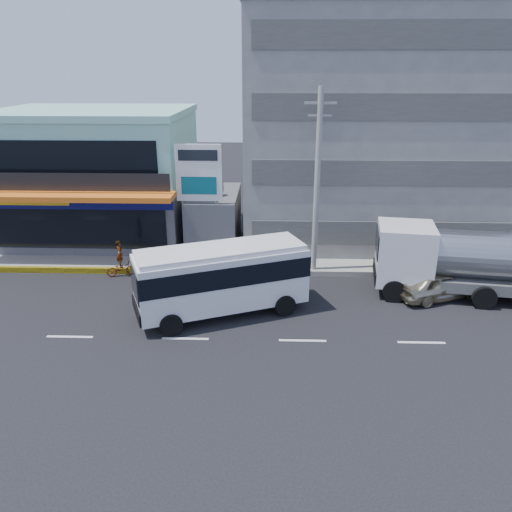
{
  "coord_description": "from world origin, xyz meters",
  "views": [
    {
      "loc": [
        3.62,
        -18.55,
        10.83
      ],
      "look_at": [
        2.88,
        4.28,
        2.2
      ],
      "focal_mm": 35.0,
      "sensor_mm": 36.0,
      "label": 1
    }
  ],
  "objects_px": {
    "concrete_building": "(370,131)",
    "sedan": "(439,284)",
    "satellite_dish": "(212,195)",
    "minibus": "(221,275)",
    "utility_pole_near": "(317,183)",
    "tanker_truck": "(462,260)",
    "motorcycle_rider": "(121,264)",
    "billboard": "(199,179)",
    "shop_building": "(97,178)"
  },
  "relations": [
    {
      "from": "concrete_building",
      "to": "sedan",
      "type": "distance_m",
      "value": 12.44
    },
    {
      "from": "concrete_building",
      "to": "sedan",
      "type": "relative_size",
      "value": 3.69
    },
    {
      "from": "utility_pole_near",
      "to": "sedan",
      "type": "relative_size",
      "value": 2.3
    },
    {
      "from": "tanker_truck",
      "to": "billboard",
      "type": "bearing_deg",
      "value": 161.88
    },
    {
      "from": "concrete_building",
      "to": "billboard",
      "type": "relative_size",
      "value": 2.32
    },
    {
      "from": "tanker_truck",
      "to": "satellite_dish",
      "type": "bearing_deg",
      "value": 154.48
    },
    {
      "from": "tanker_truck",
      "to": "motorcycle_rider",
      "type": "xyz_separation_m",
      "value": [
        -17.75,
        2.04,
        -1.24
      ]
    },
    {
      "from": "utility_pole_near",
      "to": "sedan",
      "type": "xyz_separation_m",
      "value": [
        6.0,
        -2.96,
        -4.41
      ]
    },
    {
      "from": "billboard",
      "to": "motorcycle_rider",
      "type": "height_order",
      "value": "billboard"
    },
    {
      "from": "tanker_truck",
      "to": "utility_pole_near",
      "type": "bearing_deg",
      "value": 159.53
    },
    {
      "from": "minibus",
      "to": "utility_pole_near",
      "type": "bearing_deg",
      "value": 46.96
    },
    {
      "from": "shop_building",
      "to": "sedan",
      "type": "height_order",
      "value": "shop_building"
    },
    {
      "from": "satellite_dish",
      "to": "minibus",
      "type": "relative_size",
      "value": 0.18
    },
    {
      "from": "shop_building",
      "to": "motorcycle_rider",
      "type": "height_order",
      "value": "shop_building"
    },
    {
      "from": "shop_building",
      "to": "utility_pole_near",
      "type": "xyz_separation_m",
      "value": [
        14.0,
        -6.55,
        1.15
      ]
    },
    {
      "from": "motorcycle_rider",
      "to": "concrete_building",
      "type": "bearing_deg",
      "value": 29.2
    },
    {
      "from": "concrete_building",
      "to": "tanker_truck",
      "type": "xyz_separation_m",
      "value": [
        3.07,
        -10.24,
        -5.09
      ]
    },
    {
      "from": "utility_pole_near",
      "to": "sedan",
      "type": "distance_m",
      "value": 8.01
    },
    {
      "from": "minibus",
      "to": "satellite_dish",
      "type": "bearing_deg",
      "value": 99.02
    },
    {
      "from": "billboard",
      "to": "utility_pole_near",
      "type": "relative_size",
      "value": 0.69
    },
    {
      "from": "concrete_building",
      "to": "sedan",
      "type": "bearing_deg",
      "value": -79.28
    },
    {
      "from": "satellite_dish",
      "to": "motorcycle_rider",
      "type": "xyz_separation_m",
      "value": [
        -4.67,
        -4.2,
        -2.9
      ]
    },
    {
      "from": "billboard",
      "to": "sedan",
      "type": "bearing_deg",
      "value": -20.86
    },
    {
      "from": "motorcycle_rider",
      "to": "utility_pole_near",
      "type": "bearing_deg",
      "value": 3.22
    },
    {
      "from": "satellite_dish",
      "to": "sedan",
      "type": "height_order",
      "value": "satellite_dish"
    },
    {
      "from": "concrete_building",
      "to": "satellite_dish",
      "type": "distance_m",
      "value": 11.3
    },
    {
      "from": "minibus",
      "to": "motorcycle_rider",
      "type": "xyz_separation_m",
      "value": [
        -6.03,
        4.37,
        -1.28
      ]
    },
    {
      "from": "shop_building",
      "to": "satellite_dish",
      "type": "xyz_separation_m",
      "value": [
        8.0,
        -2.95,
        -0.42
      ]
    },
    {
      "from": "billboard",
      "to": "motorcycle_rider",
      "type": "xyz_separation_m",
      "value": [
        -4.17,
        -2.4,
        -4.25
      ]
    },
    {
      "from": "billboard",
      "to": "tanker_truck",
      "type": "xyz_separation_m",
      "value": [
        13.57,
        -4.44,
        -3.02
      ]
    },
    {
      "from": "shop_building",
      "to": "billboard",
      "type": "relative_size",
      "value": 1.8
    },
    {
      "from": "shop_building",
      "to": "billboard",
      "type": "distance_m",
      "value": 8.92
    },
    {
      "from": "utility_pole_near",
      "to": "tanker_truck",
      "type": "height_order",
      "value": "utility_pole_near"
    },
    {
      "from": "utility_pole_near",
      "to": "sedan",
      "type": "height_order",
      "value": "utility_pole_near"
    },
    {
      "from": "concrete_building",
      "to": "motorcycle_rider",
      "type": "xyz_separation_m",
      "value": [
        -14.67,
        -8.2,
        -6.33
      ]
    },
    {
      "from": "sedan",
      "to": "concrete_building",
      "type": "bearing_deg",
      "value": -9.59
    },
    {
      "from": "sedan",
      "to": "tanker_truck",
      "type": "distance_m",
      "value": 1.62
    },
    {
      "from": "shop_building",
      "to": "concrete_building",
      "type": "relative_size",
      "value": 0.77
    },
    {
      "from": "concrete_building",
      "to": "billboard",
      "type": "bearing_deg",
      "value": -151.08
    },
    {
      "from": "minibus",
      "to": "concrete_building",
      "type": "bearing_deg",
      "value": 55.49
    },
    {
      "from": "sedan",
      "to": "shop_building",
      "type": "bearing_deg",
      "value": 44.26
    },
    {
      "from": "shop_building",
      "to": "sedan",
      "type": "distance_m",
      "value": 22.38
    },
    {
      "from": "shop_building",
      "to": "tanker_truck",
      "type": "xyz_separation_m",
      "value": [
        21.07,
        -9.19,
        -2.09
      ]
    },
    {
      "from": "satellite_dish",
      "to": "utility_pole_near",
      "type": "relative_size",
      "value": 0.15
    },
    {
      "from": "billboard",
      "to": "tanker_truck",
      "type": "height_order",
      "value": "billboard"
    },
    {
      "from": "concrete_building",
      "to": "utility_pole_near",
      "type": "distance_m",
      "value": 8.79
    },
    {
      "from": "billboard",
      "to": "tanker_truck",
      "type": "relative_size",
      "value": 0.74
    },
    {
      "from": "billboard",
      "to": "minibus",
      "type": "xyz_separation_m",
      "value": [
        1.86,
        -6.77,
        -2.97
      ]
    },
    {
      "from": "concrete_building",
      "to": "minibus",
      "type": "height_order",
      "value": "concrete_building"
    },
    {
      "from": "minibus",
      "to": "sedan",
      "type": "height_order",
      "value": "minibus"
    }
  ]
}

